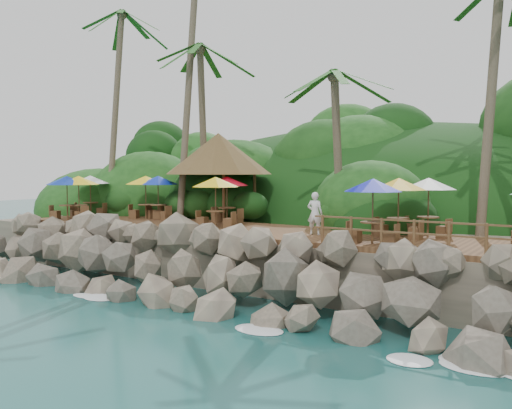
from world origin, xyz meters
The scene contains 12 objects.
ground centered at (0.00, 0.00, 0.00)m, with size 140.00×140.00×0.00m, color #19514F.
land_base centered at (0.00, 16.00, 1.05)m, with size 32.00×25.20×2.10m, color gray.
jungle_hill centered at (0.00, 23.50, 0.00)m, with size 44.80×28.00×15.40m, color #143811.
seawall centered at (0.00, 2.00, 1.15)m, with size 29.00×4.00×2.30m, color gray, non-canonical shape.
terrace centered at (0.00, 6.00, 2.20)m, with size 26.00×5.00×0.20m, color brown.
jungle_foliage centered at (0.00, 15.00, 0.00)m, with size 44.00×16.00×12.00m, color #143811, non-canonical shape.
foam_line centered at (0.00, 0.30, 0.03)m, with size 25.20×0.80×0.06m.
palms centered at (-0.24, 8.77, 12.95)m, with size 28.19×6.91×15.45m.
palapa centered at (-4.50, 9.18, 5.79)m, with size 5.71×5.71×4.60m.
dining_clusters centered at (-0.87, 5.99, 4.22)m, with size 25.53×5.34×2.31m.
railing centered at (7.70, 3.65, 2.91)m, with size 7.20×0.10×1.00m.
waiter centered at (3.09, 5.62, 3.17)m, with size 0.63×0.42×1.73m, color white.
Camera 1 is at (12.86, -13.59, 4.89)m, focal length 37.43 mm.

